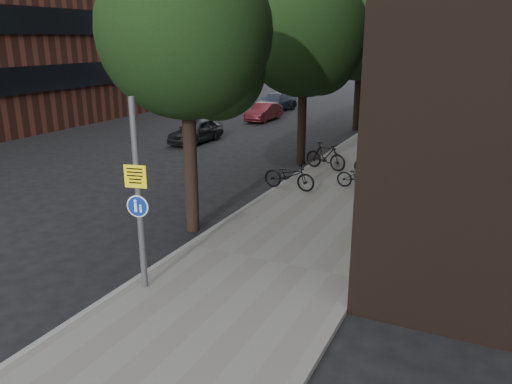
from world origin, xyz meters
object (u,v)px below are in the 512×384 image
Objects in this scene: signpost at (139,196)px; pedestrian at (363,188)px; parked_bike_facade_near at (360,177)px; parked_car_near at (196,131)px.

signpost is 2.58× the size of pedestrian.
parked_bike_facade_near is (-0.68, 2.37, -0.35)m from pedestrian.
signpost reaches higher than parked_bike_facade_near.
pedestrian is at bearing 52.87° from signpost.
parked_bike_facade_near is at bearing -24.31° from parked_car_near.
pedestrian reaches higher than parked_car_near.
parked_bike_facade_near is at bearing -52.90° from pedestrian.
pedestrian is at bearing -162.47° from parked_bike_facade_near.
pedestrian reaches higher than parked_bike_facade_near.
parked_bike_facade_near is (2.28, 8.97, -1.58)m from signpost.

